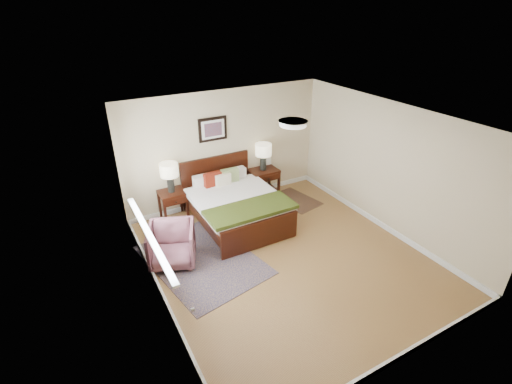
# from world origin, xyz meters

# --- Properties ---
(floor) EXTENTS (5.00, 5.00, 0.00)m
(floor) POSITION_xyz_m (0.00, 0.00, 0.00)
(floor) COLOR olive
(floor) RESTS_ON ground
(back_wall) EXTENTS (4.50, 0.04, 2.50)m
(back_wall) POSITION_xyz_m (0.00, 2.50, 1.25)
(back_wall) COLOR #BFAE8B
(back_wall) RESTS_ON ground
(front_wall) EXTENTS (4.50, 0.04, 2.50)m
(front_wall) POSITION_xyz_m (0.00, -2.50, 1.25)
(front_wall) COLOR #BFAE8B
(front_wall) RESTS_ON ground
(left_wall) EXTENTS (0.04, 5.00, 2.50)m
(left_wall) POSITION_xyz_m (-2.25, 0.00, 1.25)
(left_wall) COLOR #BFAE8B
(left_wall) RESTS_ON ground
(right_wall) EXTENTS (0.04, 5.00, 2.50)m
(right_wall) POSITION_xyz_m (2.25, 0.00, 1.25)
(right_wall) COLOR #BFAE8B
(right_wall) RESTS_ON ground
(ceiling) EXTENTS (4.50, 5.00, 0.02)m
(ceiling) POSITION_xyz_m (0.00, 0.00, 2.50)
(ceiling) COLOR white
(ceiling) RESTS_ON back_wall
(window) EXTENTS (0.11, 2.72, 1.32)m
(window) POSITION_xyz_m (-2.20, 0.70, 1.38)
(window) COLOR silver
(window) RESTS_ON left_wall
(door) EXTENTS (0.06, 1.00, 2.18)m
(door) POSITION_xyz_m (-2.23, -1.75, 1.07)
(door) COLOR silver
(door) RESTS_ON ground
(ceil_fixture) EXTENTS (0.44, 0.44, 0.08)m
(ceil_fixture) POSITION_xyz_m (0.00, 0.00, 2.47)
(ceil_fixture) COLOR white
(ceil_fixture) RESTS_ON ceiling
(bed) EXTENTS (1.69, 2.04, 1.10)m
(bed) POSITION_xyz_m (-0.28, 1.49, 0.51)
(bed) COLOR black
(bed) RESTS_ON ground
(wall_art) EXTENTS (0.62, 0.05, 0.50)m
(wall_art) POSITION_xyz_m (-0.28, 2.47, 1.72)
(wall_art) COLOR black
(wall_art) RESTS_ON back_wall
(nightstand_left) EXTENTS (0.53, 0.47, 0.63)m
(nightstand_left) POSITION_xyz_m (-1.33, 2.25, 0.50)
(nightstand_left) COLOR black
(nightstand_left) RESTS_ON ground
(nightstand_right) EXTENTS (0.66, 0.49, 0.65)m
(nightstand_right) POSITION_xyz_m (0.82, 2.26, 0.40)
(nightstand_right) COLOR black
(nightstand_right) RESTS_ON ground
(lamp_left) EXTENTS (0.36, 0.36, 0.61)m
(lamp_left) POSITION_xyz_m (-1.33, 2.27, 1.06)
(lamp_left) COLOR black
(lamp_left) RESTS_ON nightstand_left
(lamp_right) EXTENTS (0.36, 0.36, 0.61)m
(lamp_right) POSITION_xyz_m (0.82, 2.27, 1.09)
(lamp_right) COLOR black
(lamp_right) RESTS_ON nightstand_right
(armchair) EXTENTS (1.00, 1.01, 0.71)m
(armchair) POSITION_xyz_m (-1.80, 0.86, 0.36)
(armchair) COLOR brown
(armchair) RESTS_ON ground
(rug_persian) EXTENTS (1.98, 2.51, 0.01)m
(rug_persian) POSITION_xyz_m (-1.35, 0.66, 0.01)
(rug_persian) COLOR #0B1039
(rug_persian) RESTS_ON ground
(rug_navy) EXTENTS (0.92, 1.20, 0.01)m
(rug_navy) POSITION_xyz_m (1.34, 1.68, 0.01)
(rug_navy) COLOR black
(rug_navy) RESTS_ON ground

